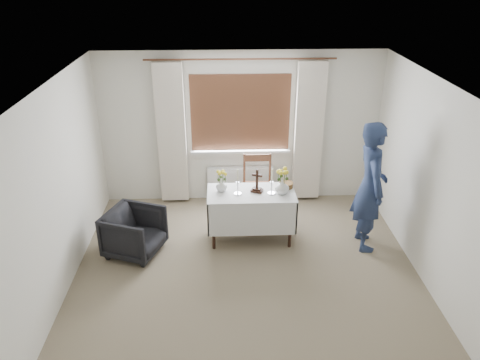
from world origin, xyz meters
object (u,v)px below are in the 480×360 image
Objects in this scene: flower_vase_left at (222,186)px; altar_table at (251,216)px; armchair at (134,232)px; flower_vase_right at (282,187)px; wooden_chair at (258,189)px; person at (370,187)px; wooden_cross at (257,181)px.

altar_table is at bearing -8.95° from flower_vase_left.
flower_vase_right is at bearing -62.57° from armchair.
wooden_chair reaches higher than flower_vase_left.
person is at bearing -8.08° from flower_vase_right.
flower_vase_left reaches higher than altar_table.
person reaches higher than wooden_cross.
armchair is (-1.63, -0.29, -0.05)m from altar_table.
wooden_cross is (0.08, 0.03, 0.55)m from altar_table.
flower_vase_left is (-0.50, 0.04, -0.09)m from wooden_cross.
person reaches higher than flower_vase_left.
wooden_cross is (-0.06, -0.58, 0.42)m from wooden_chair.
altar_table is 0.65m from flower_vase_right.
altar_table is at bearing -140.02° from wooden_cross.
flower_vase_left is at bearing -162.12° from wooden_cross.
altar_table is at bearing 174.72° from flower_vase_right.
person reaches higher than altar_table.
flower_vase_right is (2.06, 0.26, 0.54)m from armchair.
armchair is at bearing -169.76° from altar_table.
wooden_chair reaches higher than flower_vase_right.
armchair is at bearing -146.93° from wooden_cross.
wooden_chair is 0.55× the size of person.
wooden_chair is at bearing 76.73° from altar_table.
flower_vase_right reaches higher than armchair.
armchair is at bearing -153.38° from wooden_chair.
wooden_cross reaches higher than altar_table.
altar_table reaches higher than armchair.
flower_vase_left is 0.85m from flower_vase_right.
wooden_chair is 6.07× the size of flower_vase_left.
armchair is at bearing -163.47° from flower_vase_left.
wooden_cross is at bearing 169.35° from flower_vase_right.
person reaches higher than wooden_chair.
person is 11.05× the size of flower_vase_left.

